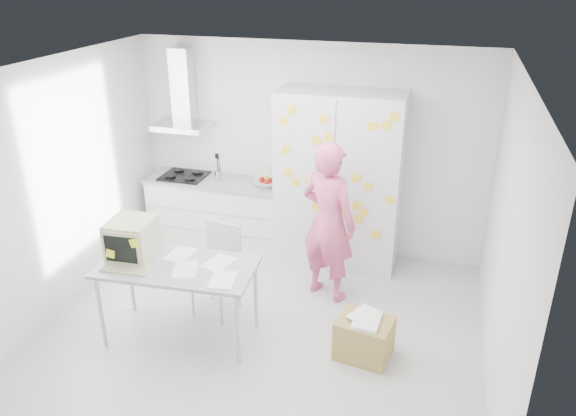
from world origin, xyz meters
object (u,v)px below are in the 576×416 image
(person, at_px, (328,222))
(chair, at_px, (219,263))
(desk, at_px, (148,251))
(cardboard_box, at_px, (364,337))

(person, relative_size, chair, 1.85)
(desk, relative_size, chair, 1.59)
(person, height_order, cardboard_box, person)
(desk, height_order, cardboard_box, desk)
(desk, distance_m, cardboard_box, 2.29)
(desk, relative_size, cardboard_box, 2.77)
(desk, xyz_separation_m, cardboard_box, (2.17, 0.18, -0.72))
(person, bearing_deg, cardboard_box, 143.10)
(cardboard_box, bearing_deg, person, 121.03)
(person, height_order, desk, person)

